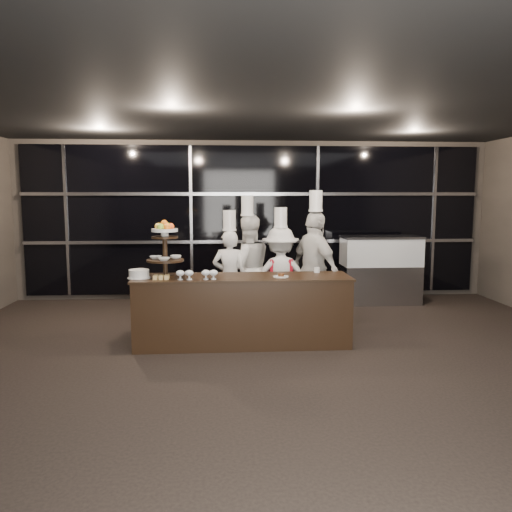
{
  "coord_description": "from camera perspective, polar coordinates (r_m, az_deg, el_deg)",
  "views": [
    {
      "loc": [
        -0.62,
        -4.56,
        1.98
      ],
      "look_at": [
        -0.16,
        2.21,
        1.15
      ],
      "focal_mm": 35.0,
      "sensor_mm": 36.0,
      "label": 1
    }
  ],
  "objects": [
    {
      "name": "layer_cake",
      "position": [
        6.58,
        -13.22,
        -2.01
      ],
      "size": [
        0.3,
        0.3,
        0.11
      ],
      "color": "white",
      "rests_on": "buffet_counter"
    },
    {
      "name": "compotes",
      "position": [
        6.33,
        -6.74,
        -1.96
      ],
      "size": [
        0.53,
        0.11,
        0.12
      ],
      "color": "silver",
      "rests_on": "buffet_counter"
    },
    {
      "name": "chef_b",
      "position": [
        7.83,
        -0.98,
        -1.33
      ],
      "size": [
        0.95,
        0.82,
        1.97
      ],
      "color": "white",
      "rests_on": "ground"
    },
    {
      "name": "display_stand",
      "position": [
        6.54,
        -10.37,
        1.24
      ],
      "size": [
        0.48,
        0.48,
        0.74
      ],
      "color": "black",
      "rests_on": "buffet_counter"
    },
    {
      "name": "room",
      "position": [
        4.62,
        3.85,
        0.99
      ],
      "size": [
        10.0,
        10.0,
        10.0
      ],
      "color": "black",
      "rests_on": "ground"
    },
    {
      "name": "small_plate",
      "position": [
        6.5,
        2.88,
        -2.29
      ],
      "size": [
        0.2,
        0.2,
        0.05
      ],
      "color": "white",
      "rests_on": "buffet_counter"
    },
    {
      "name": "buffet_counter",
      "position": [
        6.65,
        -1.55,
        -6.2
      ],
      "size": [
        2.84,
        0.74,
        0.92
      ],
      "color": "black",
      "rests_on": "ground"
    },
    {
      "name": "chef_cup",
      "position": [
        6.92,
        6.97,
        -1.6
      ],
      "size": [
        0.08,
        0.08,
        0.07
      ],
      "primitive_type": "cylinder",
      "color": "white",
      "rests_on": "buffet_counter"
    },
    {
      "name": "pastry_squares",
      "position": [
        6.43,
        -10.77,
        -2.39
      ],
      "size": [
        0.2,
        0.13,
        0.05
      ],
      "color": "tan",
      "rests_on": "buffet_counter"
    },
    {
      "name": "display_case",
      "position": [
        9.41,
        14.04,
        -1.13
      ],
      "size": [
        1.42,
        0.62,
        1.24
      ],
      "color": "#A5A5AA",
      "rests_on": "ground"
    },
    {
      "name": "window_wall",
      "position": [
        9.53,
        -0.16,
        4.11
      ],
      "size": [
        8.6,
        0.1,
        2.8
      ],
      "color": "black",
      "rests_on": "ground"
    },
    {
      "name": "chef_a",
      "position": [
        7.63,
        -3.02,
        -2.2
      ],
      "size": [
        0.58,
        0.44,
        1.75
      ],
      "color": "white",
      "rests_on": "ground"
    },
    {
      "name": "chef_c",
      "position": [
        7.6,
        2.8,
        -2.25
      ],
      "size": [
        0.97,
        0.56,
        1.8
      ],
      "color": "white",
      "rests_on": "ground"
    },
    {
      "name": "chef_d",
      "position": [
        7.47,
        6.74,
        -1.46
      ],
      "size": [
        0.84,
        1.11,
        2.05
      ],
      "color": "silver",
      "rests_on": "ground"
    }
  ]
}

